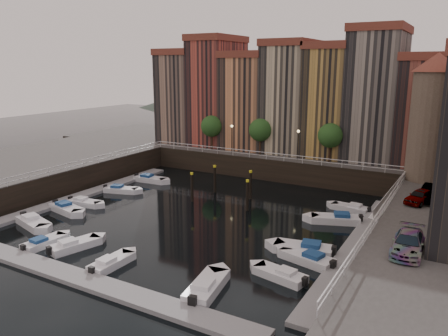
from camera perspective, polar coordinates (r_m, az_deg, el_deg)
The scene contains 31 objects.
ground at distance 46.80m, azimuth -2.63°, elevation -6.04°, with size 200.00×200.00×0.00m, color black.
quay_far at distance 69.02m, azimuth 8.90°, elevation 1.43°, with size 80.00×20.00×3.00m, color black.
quay_left at distance 64.08m, azimuth -25.40°, elevation -0.63°, with size 20.00×36.00×3.00m, color black.
dock_left at distance 56.02m, azimuth -17.40°, elevation -3.20°, with size 2.00×28.00×0.35m, color gray.
dock_right at distance 40.11m, azimuth 16.86°, elevation -9.75°, with size 2.00×28.00×0.35m, color gray.
dock_near at distance 34.70m, azimuth -18.17°, elevation -13.58°, with size 30.00×2.00×0.35m, color gray.
mountains at distance 149.14m, azimuth 21.36°, elevation 9.47°, with size 145.00×100.00×18.00m.
far_terrace at distance 64.29m, azimuth 11.20°, elevation 8.99°, with size 48.70×10.30×17.50m.
corner_tower at distance 52.22m, azimuth 25.57°, elevation 6.18°, with size 5.20×5.20×13.80m.
promenade_trees at distance 61.52m, azimuth 5.31°, elevation 4.91°, with size 21.20×3.20×5.20m.
street_lamps at distance 60.59m, azimuth 5.19°, elevation 4.12°, with size 10.36×0.36×4.18m.
railings at distance 49.76m, azimuth 0.31°, elevation -0.31°, with size 36.08×34.04×0.52m.
gangway at distance 49.66m, azimuth 20.88°, elevation -3.46°, with size 2.78×8.32×3.73m.
mooring_pilings at distance 50.89m, azimuth 0.23°, elevation -2.49°, with size 7.40×4.85×3.78m.
boat_left_0 at distance 47.20m, azimuth -23.68°, elevation -6.54°, with size 5.06×2.95×1.13m.
boat_left_1 at distance 50.28m, azimuth -19.91°, elevation -5.02°, with size 4.97×2.62×1.11m.
boat_left_2 at distance 52.00m, azimuth -17.79°, elevation -4.32°, with size 4.29×2.00×0.97m.
boat_left_3 at distance 56.01m, azimuth -13.36°, elevation -2.77°, with size 4.52×2.74×1.01m.
boat_left_4 at distance 60.23m, azimuth -9.64°, elevation -1.44°, with size 4.85×2.01×1.10m.
boat_right_0 at distance 33.54m, azimuth 7.46°, elevation -13.67°, with size 4.43×2.35×0.99m.
boat_right_1 at distance 36.35m, azimuth 10.91°, elevation -11.52°, with size 4.91×2.79×1.10m.
boat_right_2 at distance 37.97m, azimuth 10.49°, elevation -10.35°, with size 5.25×2.64×1.18m.
boat_right_3 at distance 45.63m, azimuth 14.47°, elevation -6.47°, with size 5.12×3.37×1.15m.
boat_right_4 at distance 49.59m, azimuth 16.26°, elevation -5.06°, with size 4.30×2.02×0.97m.
boat_near_0 at distance 41.92m, azimuth -22.50°, elevation -8.98°, with size 1.74×4.16×0.95m.
boat_near_1 at distance 40.31m, azimuth -19.03°, elevation -9.52°, with size 2.78×4.69×1.05m.
boat_near_2 at distance 36.22m, azimuth -14.55°, elevation -11.89°, with size 1.61×4.24×0.97m.
boat_near_3 at distance 31.56m, azimuth -2.34°, elevation -15.27°, with size 2.61×5.18×1.16m.
car_a at distance 43.95m, azimuth 24.23°, elevation -3.52°, with size 1.55×3.85×1.31m, color gray.
car_b at distance 45.21m, azimuth 25.46°, elevation -3.08°, with size 1.58×4.54×1.50m, color gray.
car_c at distance 32.35m, azimuth 22.89°, elevation -9.16°, with size 1.95×4.80×1.39m, color gray.
Camera 1 is at (23.61, -37.33, 15.46)m, focal length 35.00 mm.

